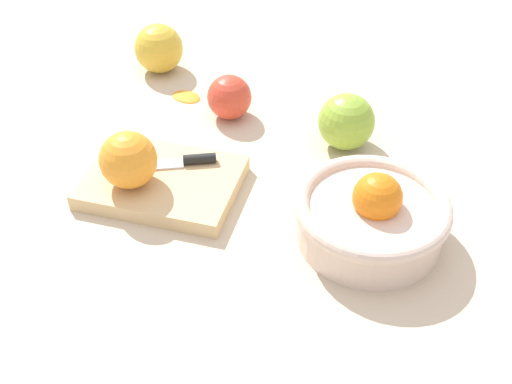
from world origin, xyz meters
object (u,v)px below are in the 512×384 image
(orange_on_board, at_px, (128,160))
(apple_front_right, at_px, (159,48))
(bowl, at_px, (371,216))
(apple_front_right_2, at_px, (229,97))
(cutting_board, at_px, (162,183))
(knife, at_px, (175,162))
(apple_front_left, at_px, (346,122))

(orange_on_board, bearing_deg, apple_front_right, -72.03)
(bowl, relative_size, orange_on_board, 2.53)
(orange_on_board, xyz_separation_m, apple_front_right_2, (-0.06, -0.22, -0.03))
(orange_on_board, bearing_deg, apple_front_right_2, -104.85)
(cutting_board, bearing_deg, knife, -105.87)
(orange_on_board, height_order, apple_front_right_2, orange_on_board)
(bowl, distance_m, orange_on_board, 0.32)
(knife, bearing_deg, bowl, 172.21)
(cutting_board, relative_size, knife, 1.38)
(cutting_board, xyz_separation_m, apple_front_left, (-0.21, -0.18, 0.03))
(cutting_board, xyz_separation_m, orange_on_board, (0.03, 0.02, 0.05))
(orange_on_board, height_order, apple_front_right, orange_on_board)
(apple_front_left, bearing_deg, orange_on_board, 39.26)
(cutting_board, distance_m, apple_front_right_2, 0.20)
(cutting_board, bearing_deg, apple_front_right, -65.30)
(bowl, relative_size, apple_front_left, 2.32)
(knife, bearing_deg, orange_on_board, 53.11)
(knife, relative_size, apple_front_left, 1.79)
(apple_front_right, height_order, apple_front_right_2, apple_front_right)
(bowl, bearing_deg, knife, -7.79)
(cutting_board, xyz_separation_m, apple_front_right, (0.14, -0.30, 0.03))
(orange_on_board, bearing_deg, apple_front_left, -140.74)
(knife, bearing_deg, cutting_board, 74.13)
(apple_front_left, bearing_deg, bowl, 110.60)
(knife, height_order, apple_front_left, apple_front_left)
(cutting_board, height_order, orange_on_board, orange_on_board)
(knife, height_order, apple_front_right_2, apple_front_right_2)
(orange_on_board, height_order, knife, orange_on_board)
(cutting_board, relative_size, apple_front_right_2, 2.95)
(orange_on_board, relative_size, knife, 0.51)
(apple_front_right_2, bearing_deg, bowl, 141.27)
(cutting_board, xyz_separation_m, apple_front_right_2, (-0.03, -0.20, 0.02))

